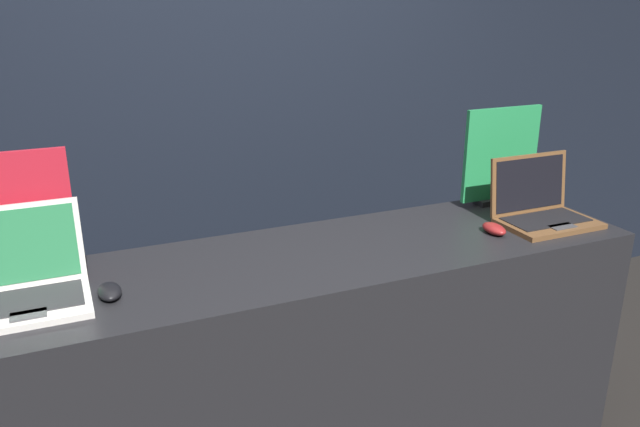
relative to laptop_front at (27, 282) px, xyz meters
name	(u,v)px	position (x,y,z in m)	size (l,w,h in m)	color
wall_back	(231,90)	(0.96, 1.13, 0.37)	(8.00, 0.05, 2.80)	black
display_counter	(322,368)	(0.96, 0.00, -0.55)	(2.38, 0.62, 0.97)	black
laptop_front	(27,282)	(0.00, 0.00, 0.00)	(0.35, 0.30, 0.28)	silver
mouse_front	(110,291)	(0.23, -0.07, -0.05)	(0.07, 0.12, 0.04)	black
promo_stand_front	(21,219)	(0.00, 0.19, 0.14)	(0.32, 0.07, 0.42)	black
laptop_back	(541,207)	(1.91, -0.06, 0.00)	(0.38, 0.28, 0.26)	brown
mouse_back	(494,229)	(1.65, -0.09, -0.04)	(0.07, 0.12, 0.04)	maroon
promo_stand_back	(501,158)	(1.91, 0.22, 0.14)	(0.38, 0.07, 0.43)	black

